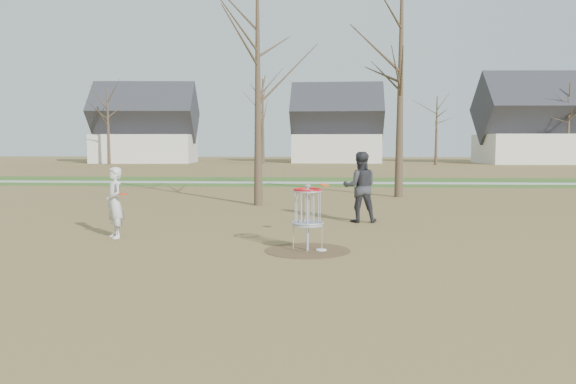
% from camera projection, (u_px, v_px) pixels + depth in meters
% --- Properties ---
extents(ground, '(160.00, 160.00, 0.00)m').
position_uv_depth(ground, '(308.00, 251.00, 11.73)').
color(ground, brown).
rests_on(ground, ground).
extents(green_band, '(160.00, 8.00, 0.01)m').
position_uv_depth(green_band, '(317.00, 182.00, 32.61)').
color(green_band, '#2D5119').
rests_on(green_band, ground).
extents(footpath, '(160.00, 1.50, 0.01)m').
position_uv_depth(footpath, '(317.00, 183.00, 31.62)').
color(footpath, '#9E9E99').
rests_on(footpath, green_band).
extents(dirt_circle, '(1.80, 1.80, 0.01)m').
position_uv_depth(dirt_circle, '(308.00, 250.00, 11.73)').
color(dirt_circle, '#47331E').
rests_on(dirt_circle, ground).
extents(player_standing, '(0.69, 0.73, 1.68)m').
position_uv_depth(player_standing, '(115.00, 203.00, 13.25)').
color(player_standing, silver).
rests_on(player_standing, ground).
extents(player_throwing, '(1.01, 0.80, 2.00)m').
position_uv_depth(player_throwing, '(360.00, 187.00, 15.90)').
color(player_throwing, '#303034').
rests_on(player_throwing, ground).
extents(disc_grounded, '(0.22, 0.22, 0.02)m').
position_uv_depth(disc_grounded, '(321.00, 250.00, 11.71)').
color(disc_grounded, white).
rests_on(disc_grounded, dirt_circle).
extents(discs_in_play, '(4.89, 0.63, 0.25)m').
position_uv_depth(discs_in_play, '(229.00, 189.00, 13.08)').
color(discs_in_play, '#F9480D').
rests_on(discs_in_play, ground).
extents(disc_golf_basket, '(0.64, 0.64, 1.35)m').
position_uv_depth(disc_golf_basket, '(308.00, 207.00, 11.65)').
color(disc_golf_basket, '#9EA3AD').
rests_on(disc_golf_basket, ground).
extents(bare_trees, '(52.62, 44.98, 9.00)m').
position_uv_depth(bare_trees, '(340.00, 106.00, 46.74)').
color(bare_trees, '#382B1E').
rests_on(bare_trees, ground).
extents(houses_row, '(56.51, 10.01, 7.26)m').
position_uv_depth(houses_row, '(358.00, 132.00, 63.43)').
color(houses_row, silver).
rests_on(houses_row, ground).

